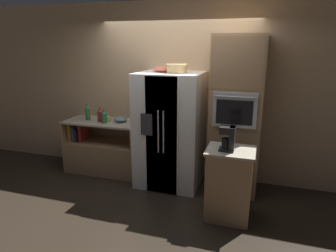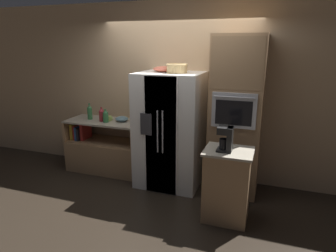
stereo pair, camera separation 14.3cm
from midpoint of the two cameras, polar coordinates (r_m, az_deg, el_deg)
ground_plane at (r=4.88m, az=-0.59°, el=-10.71°), size 20.00×20.00×0.00m
wall_back at (r=4.88m, az=1.04°, el=6.56°), size 12.00×0.06×2.80m
counter_left at (r=5.33m, az=-12.82°, el=-4.99°), size 1.30×0.60×0.89m
refrigerator at (r=4.58m, az=-0.56°, el=-0.78°), size 0.96×0.84×1.74m
wall_oven at (r=4.41m, az=11.93°, el=1.88°), size 0.71×0.69×2.28m
island_counter at (r=3.86m, az=10.49°, el=-10.79°), size 0.58×0.51×0.91m
wicker_basket at (r=4.34m, az=0.75°, el=10.99°), size 0.31×0.31×0.13m
fruit_bowl at (r=4.52m, az=-1.90°, el=10.79°), size 0.31×0.31×0.08m
bottle_tall at (r=5.01m, az=-12.84°, el=1.76°), size 0.09×0.09×0.22m
bottle_short at (r=5.11m, az=-13.59°, el=2.03°), size 0.09×0.09×0.24m
bottle_wide at (r=5.29m, az=-15.79°, el=2.45°), size 0.08×0.08×0.28m
mug at (r=5.13m, az=-12.14°, el=1.34°), size 0.11×0.08×0.08m
mixing_bowl at (r=5.05m, az=-9.83°, el=1.28°), size 0.21×0.21×0.09m
coffee_maker at (r=3.60m, az=10.40°, el=-2.18°), size 0.18×0.17×0.30m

